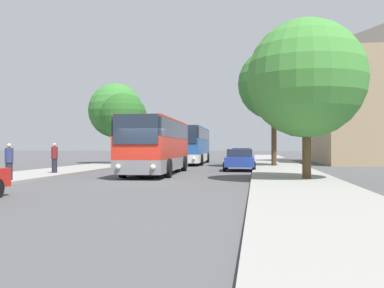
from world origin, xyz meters
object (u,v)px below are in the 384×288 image
Objects in this scene: pedestrian_walking_back at (55,158)px; tree_right_mid at (307,79)px; parked_car_right_far at (241,155)px; tree_left_near at (116,111)px; tree_right_near at (274,84)px; pedestrian_waiting_far at (9,162)px; bus_front at (157,145)px; tree_left_far at (123,117)px; parked_car_right_near at (240,159)px; bus_middle at (191,145)px.

pedestrian_walking_back is 14.37m from tree_right_mid.
parked_car_right_far is 2.53× the size of pedestrian_walking_back.
tree_left_near is 25.63m from tree_right_mid.
tree_left_near is at bearing 157.67° from tree_right_near.
tree_left_near is at bearing 113.87° from pedestrian_waiting_far.
bus_front is 9.14m from pedestrian_waiting_far.
tree_left_far is 0.67× the size of tree_right_near.
tree_left_far is 21.46m from tree_right_mid.
parked_car_right_near is at bearing -116.41° from tree_right_near.
parked_car_right_near is 15.47m from pedestrian_waiting_far.
pedestrian_waiting_far is at bearing -124.93° from bus_front.
tree_left_far is (1.92, -3.81, -0.86)m from tree_left_near.
tree_left_far reaches higher than pedestrian_waiting_far.
tree_left_far reaches higher than pedestrian_walking_back.
tree_right_mid is at bearing -69.45° from bus_middle.
tree_left_near is (-7.51, 15.45, 3.36)m from bus_front.
parked_car_right_near is at bearing -42.06° from tree_left_near.
pedestrian_waiting_far is at bearing -88.18° from tree_left_far.
pedestrian_waiting_far is (-4.98, -7.63, -0.75)m from bus_front.
pedestrian_waiting_far is 23.58m from tree_left_near.
tree_right_near is at bearing -117.46° from parked_car_right_near.
bus_middle is at bearing -0.33° from tree_left_near.
bus_middle is 10.62m from tree_right_near.
tree_right_near reaches higher than tree_left_near.
tree_left_far reaches higher than bus_front.
tree_right_mid is (13.76, -16.46, 0.57)m from tree_left_far.
tree_right_near reaches higher than parked_car_right_near.
bus_front reaches higher than pedestrian_walking_back.
parked_car_right_far is at bearing 109.30° from tree_right_near.
tree_left_far is (-10.04, -5.75, 3.45)m from parked_car_right_far.
tree_right_near is (2.49, 5.01, 5.76)m from parked_car_right_near.
tree_left_far is at bearing -64.36° from pedestrian_walking_back.
parked_car_right_near is at bearing -67.86° from bus_middle.
pedestrian_waiting_far reaches higher than parked_car_right_near.
tree_left_far reaches higher than bus_middle.
tree_left_far is at bearing -36.07° from parked_car_right_near.
tree_left_near is at bearing 114.13° from bus_front.
bus_middle reaches higher than pedestrian_walking_back.
parked_car_right_near is at bearing 68.60° from pedestrian_waiting_far.
pedestrian_walking_back is at bearing -137.69° from tree_right_near.
parked_car_right_far is at bearing 9.19° from tree_left_near.
bus_front reaches higher than parked_car_right_far.
tree_left_near is at bearing -58.30° from pedestrian_walking_back.
pedestrian_waiting_far is at bearing 49.92° from parked_car_right_near.
parked_car_right_near is at bearing 88.42° from parked_car_right_far.
bus_front is 0.91× the size of bus_middle.
bus_front is at bearing 72.70° from parked_car_right_far.
bus_front is at bearing 149.47° from tree_right_mid.
pedestrian_waiting_far is at bearing -83.75° from tree_left_near.
pedestrian_walking_back is 14.16m from tree_left_far.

